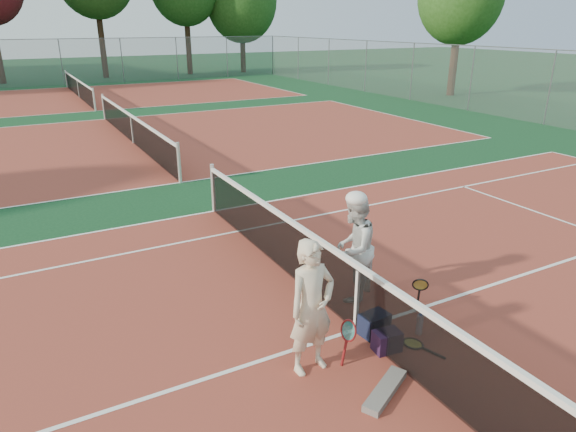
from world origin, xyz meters
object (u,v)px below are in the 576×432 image
at_px(racket_spare, 413,344).
at_px(sports_bag_navy, 374,324).
at_px(player_b, 354,248).
at_px(player_a, 312,307).
at_px(racket_red, 348,342).
at_px(net_main, 357,298).
at_px(racket_black_held, 419,294).
at_px(water_bottle, 420,325).
at_px(sports_bag_purple, 387,341).

height_order(racket_spare, sports_bag_navy, sports_bag_navy).
height_order(player_b, racket_spare, player_b).
bearing_deg(player_b, player_a, 5.24).
height_order(racket_red, racket_spare, racket_red).
bearing_deg(net_main, racket_black_held, -0.38).
relative_size(player_a, racket_spare, 2.87).
bearing_deg(player_a, net_main, 17.17).
xyz_separation_m(player_a, racket_spare, (1.45, -0.24, -0.85)).
bearing_deg(racket_black_held, racket_spare, -4.70).
height_order(sports_bag_navy, water_bottle, sports_bag_navy).
height_order(net_main, racket_black_held, net_main).
distance_m(player_a, racket_black_held, 2.23).
distance_m(player_a, racket_red, 0.74).
bearing_deg(player_a, racket_red, -20.65).
xyz_separation_m(racket_spare, sports_bag_navy, (-0.31, 0.46, 0.14)).
xyz_separation_m(player_a, sports_bag_navy, (1.15, 0.22, -0.71)).
relative_size(sports_bag_navy, water_bottle, 1.31).
distance_m(racket_red, sports_bag_navy, 0.78).
height_order(net_main, water_bottle, net_main).
xyz_separation_m(racket_black_held, sports_bag_navy, (-0.97, -0.19, -0.12)).
distance_m(player_a, water_bottle, 1.84).
distance_m(racket_spare, water_bottle, 0.31).
bearing_deg(racket_spare, net_main, 18.35).
bearing_deg(sports_bag_navy, water_bottle, -29.29).
relative_size(racket_spare, water_bottle, 2.00).
xyz_separation_m(player_b, racket_spare, (-0.02, -1.44, -0.82)).
bearing_deg(racket_black_held, racket_red, -31.05).
bearing_deg(sports_bag_navy, player_b, 71.85).
xyz_separation_m(net_main, water_bottle, (0.71, -0.50, -0.36)).
bearing_deg(sports_bag_purple, net_main, 97.72).
xyz_separation_m(racket_red, sports_bag_purple, (0.59, -0.04, -0.15)).
xyz_separation_m(player_a, player_b, (1.47, 1.20, -0.03)).
height_order(player_a, player_b, player_a).
bearing_deg(player_b, net_main, 24.02).
distance_m(net_main, player_b, 0.98).
xyz_separation_m(player_a, water_bottle, (1.69, -0.08, -0.71)).
xyz_separation_m(racket_black_held, sports_bag_purple, (-1.06, -0.57, -0.13)).
xyz_separation_m(player_b, racket_black_held, (0.65, -0.80, -0.56)).
bearing_deg(racket_black_held, sports_bag_purple, -20.42).
xyz_separation_m(net_main, racket_red, (-0.52, -0.54, -0.21)).
height_order(racket_red, sports_bag_navy, racket_red).
xyz_separation_m(player_b, sports_bag_purple, (-0.41, -1.37, -0.69)).
bearing_deg(net_main, player_b, 58.12).
xyz_separation_m(net_main, player_a, (-0.98, -0.42, 0.35)).
xyz_separation_m(net_main, sports_bag_navy, (0.17, -0.19, -0.36)).
bearing_deg(racket_spare, water_bottle, -74.90).
relative_size(player_b, racket_spare, 2.78).
distance_m(net_main, racket_red, 0.78).
height_order(racket_black_held, racket_spare, racket_black_held).
bearing_deg(net_main, player_a, -156.97).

